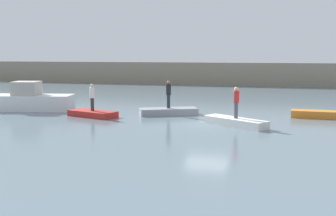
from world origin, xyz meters
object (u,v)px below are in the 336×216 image
object	(u,v)px
rowboat_grey	(168,111)
rowboat_orange	(321,114)
motorboat	(32,100)
person_dark_shirt	(168,93)
person_white_shirt	(92,96)
rowboat_red	(93,114)
person_red_shirt	(236,101)
rowboat_white	(236,122)

from	to	relation	value
rowboat_grey	rowboat_orange	world-z (taller)	rowboat_orange
motorboat	rowboat_grey	xyz separation A→B (m)	(9.78, 0.44, -0.50)
person_dark_shirt	person_white_shirt	xyz separation A→B (m)	(-4.38, -2.05, -0.10)
person_white_shirt	rowboat_red	bearing A→B (deg)	-90.00
person_dark_shirt	motorboat	bearing A→B (deg)	-177.44
motorboat	person_red_shirt	distance (m)	14.70
person_white_shirt	rowboat_orange	bearing A→B (deg)	13.28
motorboat	person_dark_shirt	size ratio (longest dim) A/B	3.27
rowboat_grey	rowboat_orange	xyz separation A→B (m)	(9.38, 1.19, 0.01)
person_white_shirt	person_red_shirt	xyz separation A→B (m)	(9.04, -1.04, 0.07)
rowboat_grey	rowboat_white	size ratio (longest dim) A/B	0.98
rowboat_orange	person_dark_shirt	bearing A→B (deg)	-171.16
motorboat	person_red_shirt	bearing A→B (deg)	-10.41
rowboat_red	rowboat_grey	size ratio (longest dim) A/B	0.87
rowboat_red	person_white_shirt	size ratio (longest dim) A/B	1.89
rowboat_white	rowboat_orange	bearing A→B (deg)	75.16
rowboat_grey	person_dark_shirt	distance (m)	1.20
rowboat_red	rowboat_white	size ratio (longest dim) A/B	0.85
rowboat_white	person_dark_shirt	xyz separation A→B (m)	(-4.67, 3.09, 1.20)
rowboat_red	rowboat_grey	bearing A→B (deg)	42.89
person_dark_shirt	person_white_shirt	size ratio (longest dim) A/B	1.04
motorboat	rowboat_grey	size ratio (longest dim) A/B	1.57
person_white_shirt	person_red_shirt	size ratio (longest dim) A/B	0.99
rowboat_orange	person_red_shirt	size ratio (longest dim) A/B	2.05
rowboat_grey	person_dark_shirt	size ratio (longest dim) A/B	2.09
rowboat_grey	rowboat_white	xyz separation A→B (m)	(4.67, -3.09, -0.00)
rowboat_grey	person_dark_shirt	xyz separation A→B (m)	(0.00, 0.00, 1.20)
person_dark_shirt	person_white_shirt	bearing A→B (deg)	-154.86
rowboat_orange	person_white_shirt	world-z (taller)	person_white_shirt
person_red_shirt	person_white_shirt	bearing A→B (deg)	173.45
rowboat_white	person_dark_shirt	size ratio (longest dim) A/B	2.14
rowboat_grey	rowboat_white	distance (m)	5.60
motorboat	rowboat_red	bearing A→B (deg)	-16.64
rowboat_orange	person_red_shirt	bearing A→B (deg)	-136.13
rowboat_grey	motorboat	bearing A→B (deg)	156.23
rowboat_red	person_dark_shirt	distance (m)	4.99
rowboat_grey	rowboat_white	world-z (taller)	same
motorboat	rowboat_white	world-z (taller)	motorboat
motorboat	rowboat_grey	bearing A→B (deg)	2.56
motorboat	person_red_shirt	size ratio (longest dim) A/B	3.37
rowboat_grey	person_red_shirt	size ratio (longest dim) A/B	2.15
rowboat_grey	person_dark_shirt	world-z (taller)	person_dark_shirt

